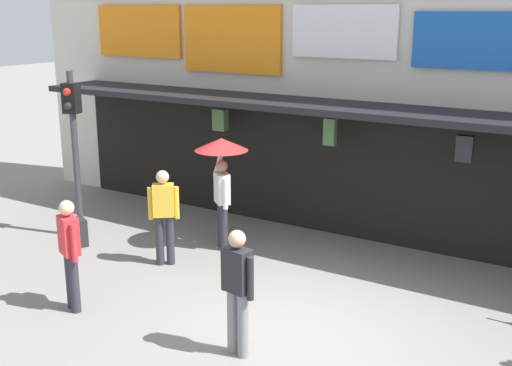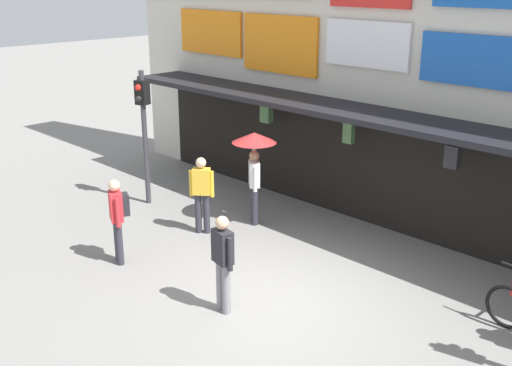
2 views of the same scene
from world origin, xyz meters
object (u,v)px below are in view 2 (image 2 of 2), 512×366
at_px(pedestrian_in_black, 118,215).
at_px(traffic_light_near, 143,116).
at_px(pedestrian_in_blue, 223,259).
at_px(pedestrian_with_umbrella, 254,152).
at_px(pedestrian_in_red, 202,191).

bearing_deg(pedestrian_in_black, traffic_light_near, 135.25).
height_order(pedestrian_in_blue, pedestrian_with_umbrella, pedestrian_with_umbrella).
bearing_deg(pedestrian_in_blue, pedestrian_with_umbrella, 127.56).
distance_m(pedestrian_in_black, pedestrian_with_umbrella, 3.29).
height_order(pedestrian_in_red, pedestrian_in_blue, same).
bearing_deg(traffic_light_near, pedestrian_in_black, -44.75).
distance_m(pedestrian_in_red, pedestrian_in_blue, 3.30).
distance_m(traffic_light_near, pedestrian_with_umbrella, 2.92).
bearing_deg(traffic_light_near, pedestrian_with_umbrella, 18.55).
distance_m(traffic_light_near, pedestrian_in_red, 2.62).
bearing_deg(pedestrian_in_blue, pedestrian_in_red, 145.70).
xyz_separation_m(pedestrian_in_red, pedestrian_with_umbrella, (0.41, 1.15, 0.69)).
height_order(traffic_light_near, pedestrian_with_umbrella, traffic_light_near).
xyz_separation_m(pedestrian_in_red, pedestrian_in_blue, (2.73, -1.86, 0.00)).
distance_m(pedestrian_in_blue, pedestrian_with_umbrella, 3.86).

